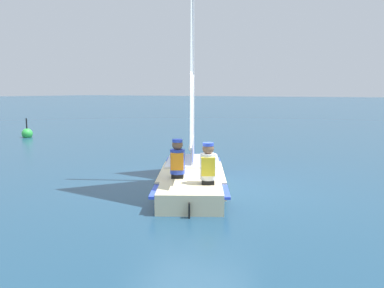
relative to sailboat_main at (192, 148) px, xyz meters
name	(u,v)px	position (x,y,z in m)	size (l,w,h in m)	color
ground_plane	(192,187)	(0.00, 0.00, -0.88)	(260.00, 260.00, 0.00)	navy
sailboat_main	(192,148)	(0.00, 0.00, 0.00)	(4.12, 3.06, 5.89)	beige
sailor_helm	(177,165)	(0.71, 0.05, -0.25)	(0.42, 0.40, 1.16)	black
sailor_crew	(208,170)	(0.87, 0.83, -0.25)	(0.42, 0.40, 1.16)	black
buoy_marker	(27,134)	(-4.22, -11.05, -0.71)	(0.49, 0.49, 0.96)	green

